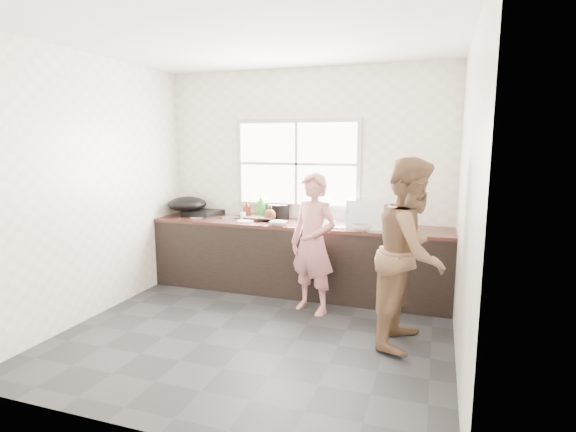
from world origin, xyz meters
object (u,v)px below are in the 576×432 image
(bowl_crabs, at_px, (362,228))
(black_pot, at_px, (279,211))
(burner, at_px, (205,212))
(pot_lid_right, at_px, (229,217))
(bottle_brown_tall, at_px, (247,210))
(bottle_brown_short, at_px, (270,213))
(dish_rack, at_px, (368,214))
(cutting_board, at_px, (256,217))
(pot_lid_left, at_px, (199,216))
(bowl_mince, at_px, (278,223))
(woman, at_px, (313,248))
(bowl_held, at_px, (328,223))
(wok, at_px, (187,204))
(bottle_green, at_px, (261,206))
(person_side, at_px, (411,253))
(glass_jar, at_px, (243,216))
(plate_food, at_px, (245,221))

(bowl_crabs, relative_size, black_pot, 0.75)
(burner, height_order, pot_lid_right, burner)
(bottle_brown_tall, distance_m, bottle_brown_short, 0.36)
(bottle_brown_short, relative_size, dish_rack, 0.40)
(cutting_board, distance_m, bowl_crabs, 1.44)
(cutting_board, xyz_separation_m, pot_lid_left, (-0.75, -0.10, -0.01))
(bottle_brown_short, distance_m, dish_rack, 1.24)
(bowl_mince, bearing_deg, cutting_board, 141.84)
(woman, relative_size, pot_lid_left, 5.41)
(bowl_held, xyz_separation_m, bottle_brown_tall, (-1.11, 0.17, 0.07))
(bowl_mince, height_order, wok, wok)
(bottle_green, height_order, pot_lid_left, bottle_green)
(bowl_crabs, xyz_separation_m, pot_lid_left, (-2.16, 0.23, -0.02))
(bowl_held, xyz_separation_m, wok, (-1.93, 0.10, 0.12))
(cutting_board, height_order, pot_lid_left, cutting_board)
(woman, bearing_deg, wok, -176.65)
(bottle_brown_short, height_order, dish_rack, dish_rack)
(wok, xyz_separation_m, pot_lid_right, (0.60, 0.02, -0.15))
(dish_rack, bearing_deg, person_side, -62.02)
(bowl_crabs, distance_m, black_pot, 1.20)
(bottle_brown_tall, xyz_separation_m, wok, (-0.82, -0.07, 0.05))
(black_pot, bearing_deg, glass_jar, -147.93)
(woman, distance_m, dish_rack, 0.76)
(bottle_brown_short, height_order, wok, wok)
(black_pot, xyz_separation_m, pot_lid_right, (-0.62, -0.16, -0.08))
(bottle_brown_tall, bearing_deg, black_pot, 14.14)
(burner, bearing_deg, wok, -141.23)
(cutting_board, height_order, bowl_crabs, bowl_crabs)
(bottle_green, xyz_separation_m, bottle_brown_tall, (-0.16, -0.09, -0.05))
(burner, bearing_deg, glass_jar, -17.80)
(person_side, bearing_deg, woman, 75.24)
(black_pot, bearing_deg, burner, -178.04)
(woman, bearing_deg, bottle_brown_short, 161.23)
(black_pot, xyz_separation_m, wok, (-1.22, -0.18, 0.06))
(glass_jar, relative_size, burner, 0.22)
(pot_lid_left, bearing_deg, bowl_crabs, -6.18)
(person_side, relative_size, wok, 3.38)
(bowl_crabs, bearing_deg, pot_lid_right, 170.81)
(bowl_held, relative_size, pot_lid_left, 0.83)
(burner, bearing_deg, bowl_held, -7.80)
(bottle_green, distance_m, bottle_brown_short, 0.26)
(bottle_green, distance_m, glass_jar, 0.30)
(bowl_mince, relative_size, burner, 0.44)
(dish_rack, distance_m, pot_lid_right, 1.81)
(plate_food, distance_m, dish_rack, 1.49)
(bottle_brown_short, bearing_deg, dish_rack, -6.48)
(cutting_board, relative_size, bottle_brown_tall, 1.97)
(bottle_brown_short, bearing_deg, pot_lid_left, -178.40)
(plate_food, xyz_separation_m, bottle_green, (0.07, 0.34, 0.15))
(bottle_brown_tall, relative_size, bottle_brown_short, 1.15)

